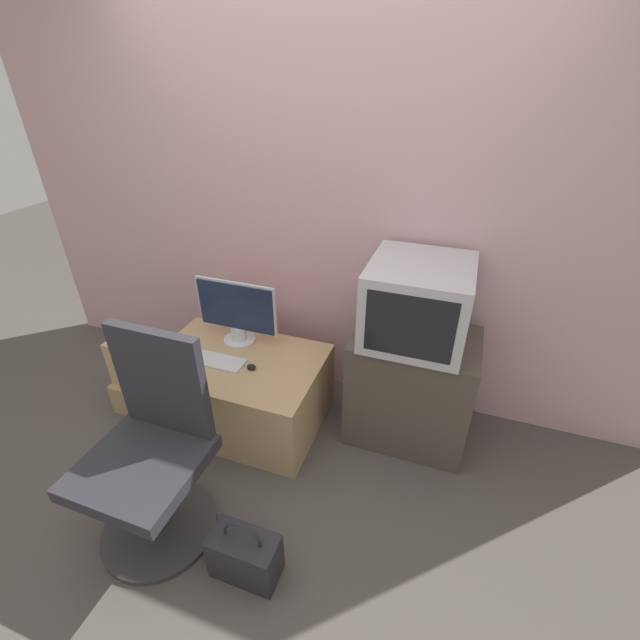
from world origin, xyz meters
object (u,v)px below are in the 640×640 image
keyboard (218,361)px  crt_tv (418,302)px  main_monitor (237,313)px  handbag (245,555)px  mouse (251,367)px  cardboard_box_lower (139,391)px  office_chair (152,456)px

keyboard → crt_tv: (1.09, 0.31, 0.44)m
main_monitor → handbag: 1.34m
keyboard → mouse: (0.22, 0.00, 0.01)m
main_monitor → cardboard_box_lower: (-0.64, -0.31, -0.57)m
crt_tv → office_chair: (-1.01, -1.02, -0.47)m
keyboard → crt_tv: 1.22m
main_monitor → office_chair: bearing=-86.0°
mouse → handbag: mouse is taller
crt_tv → office_chair: bearing=-134.7°
main_monitor → mouse: main_monitor is taller
keyboard → crt_tv: crt_tv is taller
office_chair → cardboard_box_lower: 1.02m
crt_tv → handbag: (-0.50, -1.13, -0.80)m
keyboard → office_chair: office_chair is taller
office_chair → cardboard_box_lower: (-0.71, 0.65, -0.34)m
mouse → crt_tv: size_ratio=0.10×
cardboard_box_lower → handbag: (1.22, -0.76, 0.02)m
cardboard_box_lower → handbag: size_ratio=0.78×
office_chair → crt_tv: bearing=45.3°
keyboard → handbag: size_ratio=0.94×
keyboard → mouse: size_ratio=5.87×
mouse → office_chair: (-0.14, -0.72, -0.04)m
office_chair → handbag: (0.51, -0.11, -0.32)m
office_chair → handbag: 0.61m
crt_tv → cardboard_box_lower: (-1.72, -0.37, -0.81)m
office_chair → handbag: office_chair is taller
keyboard → cardboard_box_lower: (-0.63, -0.06, -0.37)m
main_monitor → mouse: bearing=-49.4°
mouse → main_monitor: bearing=130.6°
keyboard → cardboard_box_lower: size_ratio=1.21×
crt_tv → cardboard_box_lower: bearing=-167.9°
main_monitor → office_chair: office_chair is taller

